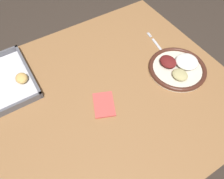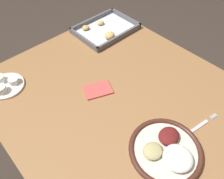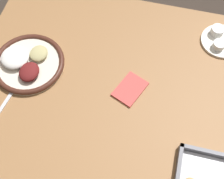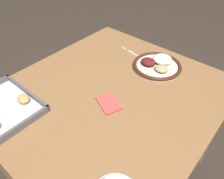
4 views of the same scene
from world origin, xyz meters
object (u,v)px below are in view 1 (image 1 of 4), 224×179
Objects in this scene: dinner_plate at (178,67)px; baking_tray at (3,82)px; fork at (159,47)px; napkin at (104,104)px.

baking_tray is at bearing 64.29° from dinner_plate.
napkin reaches higher than fork.
dinner_plate reaches higher than napkin.
fork is at bearing -70.35° from napkin.
napkin is (-0.33, -0.32, -0.01)m from baking_tray.
napkin is at bearing -135.84° from baking_tray.
dinner_plate is at bearing -91.83° from napkin.
dinner_plate reaches higher than baking_tray.
baking_tray is (0.34, 0.70, -0.00)m from dinner_plate.
baking_tray is 0.45m from napkin.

